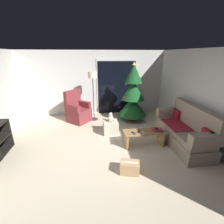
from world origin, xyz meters
TOP-DOWN VIEW (x-y plane):
  - ground_plane at (0.00, 0.00)m, footprint 7.00×7.00m
  - wall_back at (0.00, 3.06)m, footprint 5.72×0.12m
  - wall_right at (2.86, 0.00)m, footprint 0.12×6.00m
  - patio_door_frame at (0.91, 2.99)m, footprint 1.60×0.02m
  - patio_door_glass at (0.91, 2.97)m, footprint 1.50×0.02m
  - couch at (2.32, 0.17)m, footprint 0.79×1.95m
  - coffee_table at (1.21, 0.28)m, footprint 1.10×0.40m
  - remote_black at (1.06, 0.28)m, footprint 0.10×0.16m
  - remote_graphite at (0.90, 0.21)m, footprint 0.09×0.16m
  - remote_silver at (1.15, 0.20)m, footprint 0.06×0.16m
  - book_stack at (1.55, 0.27)m, footprint 0.29×0.22m
  - cell_phone at (1.54, 0.25)m, footprint 0.09×0.15m
  - christmas_tree at (1.35, 2.07)m, footprint 1.06×1.06m
  - armchair at (-0.65, 2.23)m, footprint 0.97×0.97m
  - floor_lamp at (-0.06, 2.31)m, footprint 0.32×0.32m
  - ottoman at (0.41, 1.11)m, footprint 0.44×0.44m
  - teddy_bear_cream at (0.42, 1.10)m, footprint 0.21×0.21m
  - teddy_bear_chestnut_by_tree at (0.54, 1.79)m, footprint 0.22×0.21m
  - cardboard_box_taped_mid_floor at (0.57, -0.74)m, footprint 0.45×0.35m

SIDE VIEW (x-z plane):
  - ground_plane at x=0.00m, z-range 0.00..0.00m
  - teddy_bear_chestnut_by_tree at x=0.54m, z-range -0.02..0.26m
  - cardboard_box_taped_mid_floor at x=0.57m, z-range 0.00..0.26m
  - ottoman at x=0.41m, z-range 0.00..0.40m
  - coffee_table at x=1.21m, z-range 0.07..0.48m
  - couch at x=2.32m, z-range -0.14..0.94m
  - armchair at x=-0.65m, z-range -0.16..0.97m
  - remote_black at x=1.06m, z-range 0.41..0.44m
  - remote_graphite at x=0.90m, z-range 0.41..0.44m
  - remote_silver at x=1.15m, z-range 0.41..0.44m
  - book_stack at x=1.55m, z-range 0.42..0.48m
  - cell_phone at x=1.54m, z-range 0.47..0.48m
  - teddy_bear_cream at x=0.42m, z-range 0.38..0.66m
  - christmas_tree at x=1.35m, z-range -0.12..1.99m
  - patio_door_glass at x=0.91m, z-range 0.00..2.10m
  - patio_door_frame at x=0.91m, z-range 0.00..2.20m
  - wall_back at x=0.00m, z-range 0.00..2.50m
  - wall_right at x=2.86m, z-range 0.00..2.50m
  - floor_lamp at x=-0.06m, z-range 0.61..2.40m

